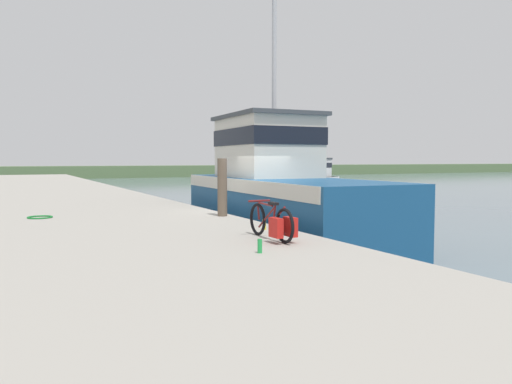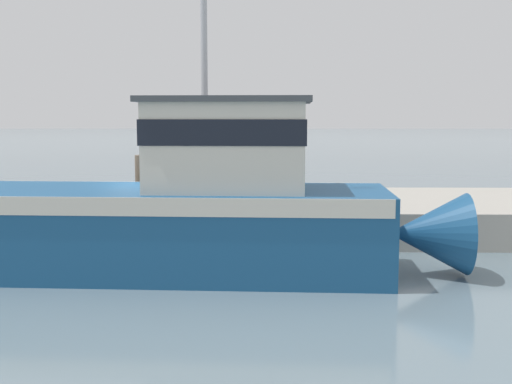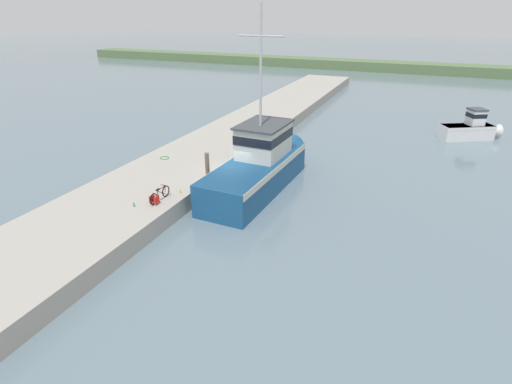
# 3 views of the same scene
# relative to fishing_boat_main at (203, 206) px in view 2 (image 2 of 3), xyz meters

# --- Properties ---
(ground_plane) EXTENTS (320.00, 320.00, 0.00)m
(ground_plane) POSITION_rel_fishing_boat_main_xyz_m (-1.36, -1.07, -1.47)
(ground_plane) COLOR slate
(dock_pier) EXTENTS (6.06, 80.00, 0.97)m
(dock_pier) POSITION_rel_fishing_boat_main_xyz_m (-5.23, -1.07, -0.99)
(dock_pier) COLOR #A39E93
(dock_pier) RESTS_ON ground_plane
(fishing_boat_main) EXTENTS (3.36, 10.89, 10.19)m
(fishing_boat_main) POSITION_rel_fishing_boat_main_xyz_m (0.00, 0.00, 0.00)
(fishing_boat_main) COLOR navy
(fishing_boat_main) RESTS_ON ground_plane
(mooring_post) EXTENTS (0.24, 0.24, 1.46)m
(mooring_post) POSITION_rel_fishing_boat_main_xyz_m (-2.52, -1.86, 0.22)
(mooring_post) COLOR brown
(mooring_post) RESTS_ON dock_pier
(hose_coil) EXTENTS (0.59, 0.59, 0.04)m
(hose_coil) POSITION_rel_fishing_boat_main_xyz_m (-6.68, -0.24, -0.49)
(hose_coil) COLOR #197A2D
(hose_coil) RESTS_ON dock_pier
(water_bottle_by_bike) EXTENTS (0.07, 0.07, 0.21)m
(water_bottle_by_bike) POSITION_rel_fishing_boat_main_xyz_m (-2.70, -4.49, -0.40)
(water_bottle_by_bike) COLOR yellow
(water_bottle_by_bike) RESTS_ON dock_pier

